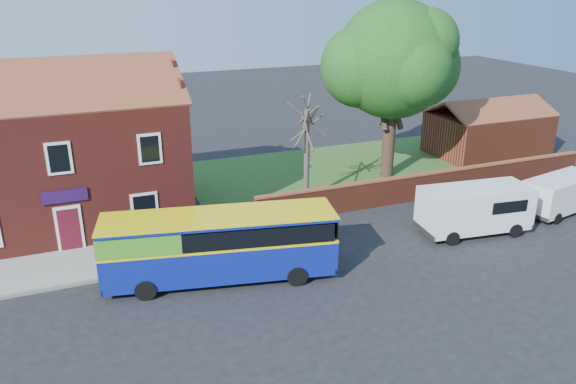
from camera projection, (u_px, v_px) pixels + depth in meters
name	position (u px, v px, depth m)	size (l,w,h in m)	color
ground	(265.00, 299.00, 22.57)	(120.00, 120.00, 0.00)	black
pavement	(74.00, 266.00, 25.08)	(18.00, 3.50, 0.12)	gray
kerb	(76.00, 284.00, 23.56)	(18.00, 0.15, 0.14)	slate
grass_strip	(379.00, 168.00, 38.39)	(26.00, 12.00, 0.04)	#426B28
shop_building	(60.00, 159.00, 28.87)	(12.30, 8.13, 10.50)	maroon
boundary_wall	(433.00, 184.00, 32.90)	(22.00, 0.38, 1.60)	maroon
outbuilding	(488.00, 132.00, 40.98)	(8.20, 5.06, 4.17)	maroon
bus	(212.00, 244.00, 23.50)	(9.99, 4.32, 2.96)	navy
van_near	(475.00, 208.00, 28.08)	(5.72, 2.84, 2.42)	white
van_far	(561.00, 193.00, 30.62)	(4.93, 2.73, 2.04)	white
large_tree	(393.00, 63.00, 34.40)	(9.11, 7.21, 11.11)	black
bare_tree	(307.00, 150.00, 31.71)	(2.20, 2.62, 5.88)	#4C4238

